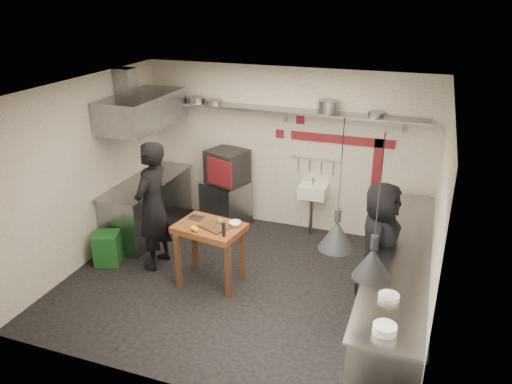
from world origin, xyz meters
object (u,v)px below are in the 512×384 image
(combi_oven, at_px, (227,166))
(green_bin, at_px, (108,248))
(chef_right, at_px, (379,244))
(oven_stand, at_px, (226,203))
(chef_left, at_px, (153,206))
(prep_table, at_px, (210,254))

(combi_oven, bearing_deg, green_bin, -103.36)
(combi_oven, height_order, chef_right, chef_right)
(oven_stand, bearing_deg, green_bin, -103.36)
(chef_left, bearing_deg, prep_table, 80.81)
(oven_stand, bearing_deg, combi_oven, 76.98)
(prep_table, distance_m, chef_left, 1.14)
(combi_oven, bearing_deg, chef_left, -86.22)
(combi_oven, xyz_separation_m, chef_left, (-0.47, -1.73, -0.10))
(combi_oven, distance_m, chef_right, 3.21)
(oven_stand, distance_m, green_bin, 2.24)
(green_bin, distance_m, chef_left, 1.07)
(green_bin, relative_size, chef_left, 0.25)
(prep_table, xyz_separation_m, chef_left, (-0.99, 0.18, 0.53))
(prep_table, bearing_deg, green_bin, -170.71)
(oven_stand, relative_size, prep_table, 0.87)
(green_bin, xyz_separation_m, chef_right, (4.02, 0.38, 0.61))
(green_bin, height_order, chef_left, chef_left)
(oven_stand, relative_size, combi_oven, 1.30)
(combi_oven, relative_size, chef_left, 0.31)
(chef_left, bearing_deg, oven_stand, 166.21)
(oven_stand, height_order, green_bin, oven_stand)
(combi_oven, xyz_separation_m, prep_table, (0.53, -1.91, -0.63))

